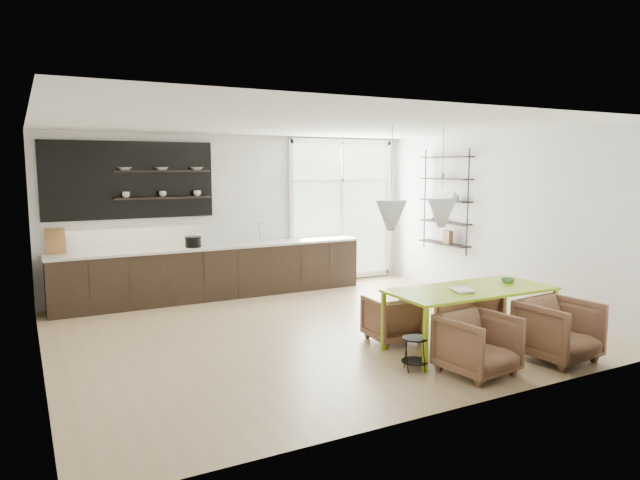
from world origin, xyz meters
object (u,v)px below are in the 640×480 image
(wire_stool, at_px, (415,349))
(dining_table, at_px, (471,293))
(armchair_back_right, at_px, (469,306))
(armchair_front_right, at_px, (558,330))
(armchair_back_left, at_px, (393,318))
(armchair_front_left, at_px, (478,344))

(wire_stool, bearing_deg, dining_table, 16.05)
(dining_table, xyz_separation_m, armchair_back_right, (0.62, 0.68, -0.40))
(armchair_front_right, bearing_deg, wire_stool, 158.12)
(armchair_back_left, bearing_deg, armchair_front_left, 99.19)
(armchair_front_right, xyz_separation_m, wire_stool, (-1.74, 0.53, -0.12))
(armchair_back_right, xyz_separation_m, armchair_front_left, (-1.18, -1.42, 0.01))
(armchair_front_left, xyz_separation_m, armchair_front_right, (1.19, -0.11, 0.02))
(armchair_front_right, bearing_deg, armchair_back_left, 124.90)
(armchair_front_left, bearing_deg, wire_stool, 135.44)
(armchair_back_left, distance_m, armchair_back_right, 1.30)
(dining_table, distance_m, armchair_front_left, 1.01)
(armchair_front_right, bearing_deg, armchair_front_left, 169.81)
(dining_table, relative_size, wire_stool, 5.58)
(armchair_front_left, relative_size, wire_stool, 1.94)
(armchair_back_right, height_order, armchair_front_left, armchair_front_left)
(armchair_back_right, relative_size, wire_stool, 1.86)
(armchair_front_left, distance_m, wire_stool, 0.70)
(armchair_front_right, height_order, wire_stool, armchair_front_right)
(armchair_back_right, height_order, armchair_front_right, armchair_front_right)
(armchair_back_right, distance_m, armchair_front_left, 1.85)
(armchair_back_left, bearing_deg, armchair_back_right, -177.47)
(dining_table, xyz_separation_m, wire_stool, (-1.11, -0.32, -0.48))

